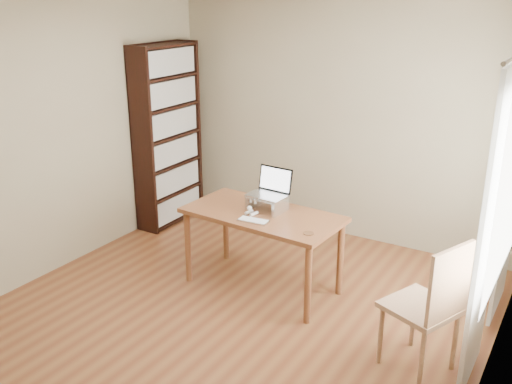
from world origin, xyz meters
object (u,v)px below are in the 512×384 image
laptop (270,188)px  cat (266,202)px  desk (262,223)px  bookshelf (168,136)px  keyboard (253,221)px  chair (433,301)px

laptop → cat: size_ratio=0.75×
desk → cat: (-0.03, 0.11, 0.16)m
bookshelf → laptop: 1.93m
keyboard → cat: bearing=97.1°
bookshelf → desk: 2.03m
desk → bookshelf: bearing=157.6°
cat → chair: chair is taller
laptop → keyboard: size_ratio=1.28×
laptop → keyboard: bearing=-80.8°
bookshelf → keyboard: size_ratio=7.52×
bookshelf → desk: bearing=-25.7°
desk → laptop: 0.32m
bookshelf → chair: (3.46, -1.30, -0.48)m
laptop → keyboard: (0.04, -0.36, -0.18)m
bookshelf → desk: (1.79, -0.86, -0.40)m
laptop → keyboard: 0.41m
keyboard → chair: size_ratio=0.27×
desk → keyboard: size_ratio=5.23×
keyboard → cat: 0.34m
bookshelf → cat: size_ratio=4.40×
laptop → chair: laptop is taller
chair → bookshelf: bearing=-178.3°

